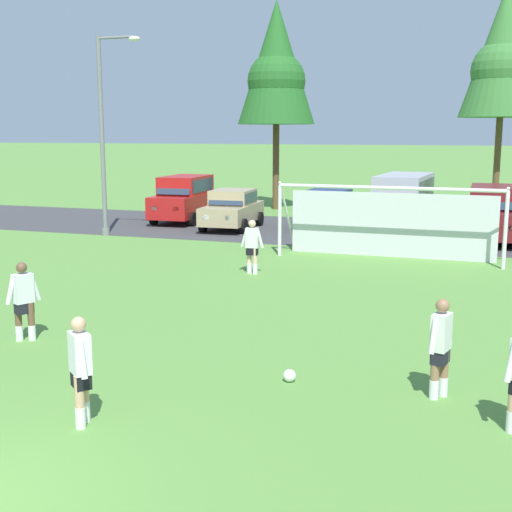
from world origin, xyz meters
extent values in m
plane|color=#598C3D|center=(0.00, 15.00, 0.00)|extent=(400.00, 400.00, 0.00)
cube|color=#3D3D3F|center=(0.00, 23.11, 0.00)|extent=(52.00, 8.40, 0.01)
sphere|color=white|center=(2.60, 5.23, 0.11)|extent=(0.22, 0.22, 0.22)
sphere|color=black|center=(2.60, 5.23, 0.12)|extent=(0.08, 0.08, 0.08)
sphere|color=red|center=(2.67, 5.23, 0.11)|extent=(0.07, 0.07, 0.07)
cylinder|color=white|center=(6.25, 16.76, 1.22)|extent=(0.12, 0.12, 2.44)
cylinder|color=white|center=(-1.07, 16.79, 1.22)|extent=(0.12, 0.12, 2.44)
cylinder|color=white|center=(2.59, 16.78, 2.44)|extent=(7.32, 0.16, 0.12)
cylinder|color=white|center=(6.25, 17.66, 1.34)|extent=(0.09, 1.94, 2.46)
cylinder|color=white|center=(-1.07, 17.69, 1.34)|extent=(0.09, 1.94, 2.46)
cube|color=silver|center=(2.59, 17.78, 1.10)|extent=(6.95, 0.07, 2.20)
cylinder|color=tan|center=(0.18, 2.69, 0.40)|extent=(0.14, 0.14, 0.80)
cylinder|color=tan|center=(0.25, 2.46, 0.40)|extent=(0.14, 0.14, 0.80)
cylinder|color=white|center=(0.18, 2.69, 0.16)|extent=(0.15, 0.15, 0.32)
cylinder|color=white|center=(0.25, 2.46, 0.16)|extent=(0.15, 0.15, 0.32)
cube|color=black|center=(0.21, 2.58, 0.72)|extent=(0.40, 0.39, 0.28)
cube|color=white|center=(0.21, 2.58, 1.10)|extent=(0.45, 0.43, 0.60)
sphere|color=tan|center=(0.21, 2.58, 1.53)|extent=(0.22, 0.22, 0.22)
cylinder|color=white|center=(0.05, 2.77, 1.08)|extent=(0.23, 0.22, 0.55)
cylinder|color=white|center=(0.38, 2.38, 1.08)|extent=(0.23, 0.22, 0.55)
cylinder|color=#936B4C|center=(5.01, 5.25, 0.40)|extent=(0.14, 0.14, 0.80)
cylinder|color=#936B4C|center=(5.14, 5.42, 0.40)|extent=(0.14, 0.14, 0.80)
cylinder|color=white|center=(5.01, 5.25, 0.16)|extent=(0.15, 0.15, 0.32)
cylinder|color=white|center=(5.14, 5.42, 0.16)|extent=(0.15, 0.15, 0.32)
cube|color=black|center=(5.08, 5.33, 0.72)|extent=(0.30, 0.39, 0.28)
cube|color=silver|center=(5.08, 5.33, 1.10)|extent=(0.33, 0.43, 0.60)
sphere|color=#936B4C|center=(5.08, 5.33, 1.53)|extent=(0.22, 0.22, 0.22)
cylinder|color=silver|center=(4.98, 5.10, 1.08)|extent=(0.15, 0.24, 0.55)
cylinder|color=silver|center=(5.18, 5.57, 1.08)|extent=(0.15, 0.24, 0.55)
cylinder|color=brown|center=(-3.08, 5.81, 0.40)|extent=(0.14, 0.14, 0.80)
cylinder|color=brown|center=(-3.31, 5.69, 0.40)|extent=(0.14, 0.14, 0.80)
cylinder|color=white|center=(-3.08, 5.81, 0.16)|extent=(0.15, 0.15, 0.32)
cylinder|color=white|center=(-3.31, 5.69, 0.16)|extent=(0.15, 0.15, 0.32)
cube|color=black|center=(-3.20, 5.75, 0.72)|extent=(0.34, 0.40, 0.28)
cube|color=white|center=(-3.20, 5.75, 1.10)|extent=(0.38, 0.45, 0.60)
sphere|color=brown|center=(-3.20, 5.75, 1.53)|extent=(0.22, 0.22, 0.22)
cylinder|color=white|center=(-3.05, 5.96, 1.08)|extent=(0.18, 0.25, 0.55)
cylinder|color=white|center=(-3.34, 5.54, 1.08)|extent=(0.18, 0.25, 0.55)
cylinder|color=beige|center=(-0.86, 13.54, 0.40)|extent=(0.14, 0.14, 0.80)
cylinder|color=beige|center=(-1.07, 13.61, 0.40)|extent=(0.14, 0.14, 0.80)
cylinder|color=white|center=(-0.86, 13.54, 0.16)|extent=(0.15, 0.15, 0.32)
cylinder|color=white|center=(-1.07, 13.61, 0.16)|extent=(0.15, 0.15, 0.32)
cube|color=black|center=(-0.97, 13.58, 0.72)|extent=(0.36, 0.26, 0.28)
cube|color=silver|center=(-0.97, 13.58, 1.10)|extent=(0.40, 0.28, 0.60)
sphere|color=beige|center=(-0.97, 13.58, 1.53)|extent=(0.22, 0.22, 0.22)
cylinder|color=silver|center=(-0.71, 13.56, 1.08)|extent=(0.24, 0.12, 0.55)
cylinder|color=silver|center=(-1.22, 13.59, 1.08)|extent=(0.24, 0.12, 0.55)
cylinder|color=white|center=(6.16, 4.33, 0.16)|extent=(0.15, 0.15, 0.32)
cylinder|color=white|center=(6.10, 4.19, 1.08)|extent=(0.21, 0.24, 0.55)
cube|color=red|center=(-7.99, 24.01, 0.82)|extent=(2.09, 4.68, 1.00)
cube|color=red|center=(-8.00, 24.21, 1.74)|extent=(1.87, 3.07, 0.84)
cube|color=#28384C|center=(-7.94, 22.80, 1.72)|extent=(1.63, 0.45, 0.71)
cube|color=#28384C|center=(-7.12, 24.25, 1.74)|extent=(0.15, 2.55, 0.59)
cube|color=white|center=(-7.38, 21.78, 0.87)|extent=(0.28, 0.09, 0.20)
cube|color=white|center=(-8.42, 21.73, 0.87)|extent=(0.28, 0.09, 0.20)
cube|color=#B21414|center=(-7.57, 26.29, 0.87)|extent=(0.28, 0.09, 0.20)
cube|color=#B21414|center=(-8.61, 26.25, 0.87)|extent=(0.28, 0.09, 0.20)
cylinder|color=black|center=(-6.98, 22.63, 0.32)|extent=(0.27, 0.65, 0.64)
cylinder|color=black|center=(-8.88, 22.55, 0.32)|extent=(0.27, 0.65, 0.64)
cylinder|color=black|center=(-7.10, 25.48, 0.32)|extent=(0.27, 0.65, 0.64)
cylinder|color=black|center=(-9.00, 25.40, 0.32)|extent=(0.27, 0.65, 0.64)
cube|color=tan|center=(-4.97, 22.43, 0.70)|extent=(2.04, 4.30, 0.76)
cube|color=tan|center=(-4.98, 22.58, 1.40)|extent=(1.78, 2.19, 0.64)
cube|color=#28384C|center=(-4.92, 21.62, 1.38)|extent=(1.55, 0.40, 0.55)
cube|color=#28384C|center=(-4.14, 22.63, 1.40)|extent=(0.14, 1.78, 0.45)
cube|color=white|center=(-4.35, 20.41, 0.75)|extent=(0.28, 0.10, 0.20)
cube|color=white|center=(-5.34, 20.35, 0.75)|extent=(0.28, 0.10, 0.20)
cube|color=#B21414|center=(-4.59, 24.52, 0.75)|extent=(0.28, 0.10, 0.20)
cube|color=#B21414|center=(-5.58, 24.46, 0.75)|extent=(0.28, 0.10, 0.20)
cylinder|color=black|center=(-3.99, 21.19, 0.32)|extent=(0.28, 0.65, 0.64)
cylinder|color=black|center=(-5.79, 21.08, 0.32)|extent=(0.28, 0.65, 0.64)
cylinder|color=black|center=(-4.15, 23.79, 0.32)|extent=(0.28, 0.65, 0.64)
cylinder|color=black|center=(-5.94, 23.68, 0.32)|extent=(0.28, 0.65, 0.64)
cube|color=navy|center=(-1.01, 23.89, 0.70)|extent=(2.00, 4.28, 0.76)
cube|color=navy|center=(-1.00, 24.04, 1.40)|extent=(1.76, 2.18, 0.64)
cube|color=#28384C|center=(-1.05, 23.07, 1.38)|extent=(1.54, 0.39, 0.55)
cube|color=#28384C|center=(-0.17, 24.00, 1.40)|extent=(0.13, 1.78, 0.45)
cube|color=white|center=(-0.61, 21.81, 0.75)|extent=(0.28, 0.09, 0.20)
cube|color=white|center=(-1.60, 21.85, 0.75)|extent=(0.28, 0.09, 0.20)
cube|color=#B21414|center=(-0.41, 25.92, 0.75)|extent=(0.28, 0.09, 0.20)
cube|color=#B21414|center=(-1.40, 25.97, 0.75)|extent=(0.28, 0.09, 0.20)
cylinder|color=black|center=(-0.17, 22.54, 0.32)|extent=(0.27, 0.65, 0.64)
cylinder|color=black|center=(-1.97, 22.63, 0.32)|extent=(0.27, 0.65, 0.64)
cylinder|color=black|center=(-0.05, 25.15, 0.32)|extent=(0.27, 0.65, 0.64)
cylinder|color=black|center=(-1.84, 25.23, 0.32)|extent=(0.27, 0.65, 0.64)
cube|color=#B2B2BC|center=(2.41, 22.59, 0.87)|extent=(2.28, 4.92, 1.10)
cube|color=#B2B2BC|center=(2.42, 22.79, 1.97)|extent=(2.08, 4.21, 1.10)
cube|color=#28384C|center=(2.29, 20.82, 1.95)|extent=(1.69, 0.57, 0.91)
cube|color=#28384C|center=(3.33, 22.73, 1.97)|extent=(0.28, 3.48, 0.77)
cube|color=white|center=(2.78, 20.20, 0.92)|extent=(0.28, 0.10, 0.20)
cube|color=white|center=(1.71, 20.27, 0.92)|extent=(0.28, 0.10, 0.20)
cube|color=#B21414|center=(3.11, 24.91, 0.92)|extent=(0.28, 0.10, 0.20)
cube|color=#B21414|center=(2.03, 24.98, 0.92)|extent=(0.28, 0.10, 0.20)
cylinder|color=black|center=(3.28, 21.04, 0.32)|extent=(0.28, 0.65, 0.64)
cylinder|color=black|center=(1.33, 21.17, 0.32)|extent=(0.28, 0.65, 0.64)
cylinder|color=black|center=(3.49, 24.01, 0.32)|extent=(0.28, 0.65, 0.64)
cylinder|color=black|center=(1.53, 24.14, 0.32)|extent=(0.28, 0.65, 0.64)
cube|color=maroon|center=(5.91, 22.36, 0.82)|extent=(1.91, 4.60, 1.00)
cube|color=maroon|center=(5.91, 22.56, 1.74)|extent=(1.75, 3.00, 0.84)
cube|color=#28384C|center=(5.91, 21.14, 1.72)|extent=(1.62, 0.38, 0.71)
cube|color=white|center=(6.43, 20.10, 0.87)|extent=(0.28, 0.08, 0.20)
cube|color=white|center=(5.39, 20.10, 0.87)|extent=(0.28, 0.08, 0.20)
cube|color=#B21414|center=(6.43, 24.62, 0.87)|extent=(0.28, 0.08, 0.20)
cube|color=#B21414|center=(5.38, 24.62, 0.87)|extent=(0.28, 0.08, 0.20)
cylinder|color=black|center=(4.96, 20.93, 0.32)|extent=(0.24, 0.64, 0.64)
cylinder|color=black|center=(4.95, 23.78, 0.32)|extent=(0.24, 0.64, 0.64)
cube|color=white|center=(6.37, 20.76, 0.75)|extent=(0.28, 0.10, 0.20)
cube|color=#B21414|center=(6.09, 24.87, 0.75)|extent=(0.28, 0.10, 0.20)
cylinder|color=black|center=(5.92, 21.49, 0.32)|extent=(0.28, 0.65, 0.64)
cylinder|color=black|center=(5.74, 24.08, 0.32)|extent=(0.28, 0.65, 0.64)
cylinder|color=brown|center=(-5.45, 30.52, 2.32)|extent=(0.36, 0.36, 4.63)
cone|color=#236023|center=(-5.45, 30.52, 7.87)|extent=(4.17, 4.17, 6.48)
sphere|color=#236023|center=(-5.45, 30.52, 6.90)|extent=(3.13, 3.13, 3.13)
cylinder|color=brown|center=(6.05, 34.69, 2.50)|extent=(0.36, 0.36, 5.01)
cone|color=#387533|center=(6.05, 34.69, 8.51)|extent=(4.50, 4.50, 7.01)
sphere|color=#387533|center=(6.05, 34.69, 7.46)|extent=(3.38, 3.38, 3.38)
cylinder|color=slate|center=(-9.25, 18.94, 3.98)|extent=(0.18, 0.18, 7.95)
cylinder|color=slate|center=(-9.25, 18.94, 0.15)|extent=(0.32, 0.32, 0.30)
cylinder|color=slate|center=(-8.45, 18.94, 7.85)|extent=(1.60, 0.10, 0.10)
ellipsoid|color=white|center=(-7.65, 18.94, 7.77)|extent=(0.48, 0.28, 0.20)
camera|label=1|loc=(5.65, -5.51, 4.24)|focal=47.84mm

